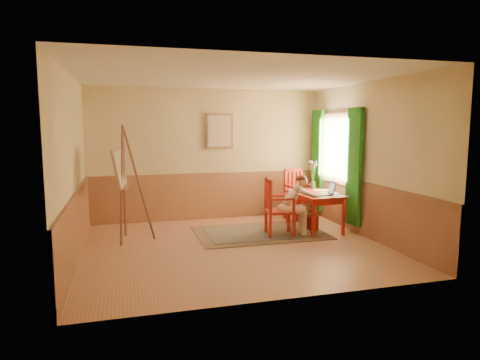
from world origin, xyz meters
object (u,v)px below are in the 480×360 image
object	(u,v)px
table	(315,198)
chair_left	(277,207)
figure	(294,202)
laptop	(325,192)
chair_back	(298,194)
easel	(122,173)

from	to	relation	value
table	chair_left	xyz separation A→B (m)	(-0.87, -0.25, -0.10)
figure	laptop	distance (m)	0.66
table	chair_back	world-z (taller)	chair_back
chair_back	easel	distance (m)	3.80
chair_back	laptop	world-z (taller)	chair_back
chair_left	chair_back	distance (m)	1.54
figure	laptop	bearing A→B (deg)	3.00
figure	easel	xyz separation A→B (m)	(-3.04, 0.47, 0.59)
chair_left	figure	world-z (taller)	figure
figure	easel	size ratio (longest dim) A/B	0.55
table	easel	distance (m)	3.64
chair_back	laptop	xyz separation A→B (m)	(0.03, -1.23, 0.22)
chair_back	chair_left	bearing A→B (deg)	-127.49
chair_back	easel	world-z (taller)	easel
figure	laptop	world-z (taller)	figure
chair_left	laptop	size ratio (longest dim) A/B	2.60
table	chair_back	xyz separation A→B (m)	(0.07, 0.97, -0.09)
chair_left	chair_back	size ratio (longest dim) A/B	0.98
table	laptop	xyz separation A→B (m)	(0.09, -0.26, 0.14)
figure	table	bearing A→B (deg)	28.52
table	chair_back	bearing A→B (deg)	85.95
chair_left	figure	distance (m)	0.34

